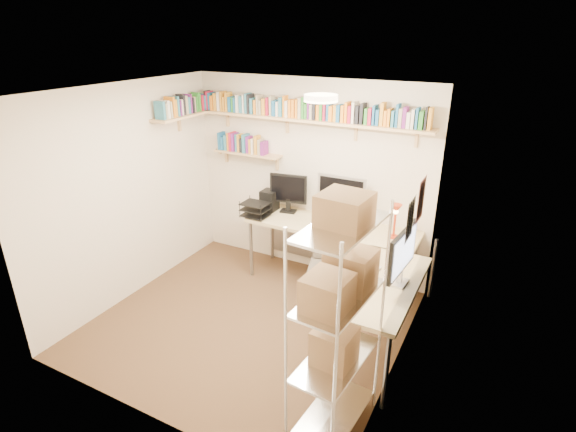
% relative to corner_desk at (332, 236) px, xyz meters
% --- Properties ---
extents(ground, '(3.20, 3.20, 0.00)m').
position_rel_corner_desk_xyz_m(ground, '(-0.58, -0.91, -0.81)').
color(ground, '#442B1D').
rests_on(ground, ground).
extents(room_shell, '(3.24, 3.04, 2.52)m').
position_rel_corner_desk_xyz_m(room_shell, '(-0.57, -0.91, 0.74)').
color(room_shell, beige).
rests_on(room_shell, ground).
extents(wall_shelves, '(3.12, 1.09, 0.80)m').
position_rel_corner_desk_xyz_m(wall_shelves, '(-1.02, 0.38, 1.22)').
color(wall_shelves, tan).
rests_on(wall_shelves, ground).
extents(corner_desk, '(2.38, 2.08, 1.41)m').
position_rel_corner_desk_xyz_m(corner_desk, '(0.00, 0.00, 0.00)').
color(corner_desk, '#C7B881').
rests_on(corner_desk, ground).
extents(office_chair, '(0.52, 0.53, 0.94)m').
position_rel_corner_desk_xyz_m(office_chair, '(0.01, -0.12, -0.41)').
color(office_chair, black).
rests_on(office_chair, ground).
extents(wire_rack, '(0.47, 0.86, 2.03)m').
position_rel_corner_desk_xyz_m(wire_rack, '(0.78, -1.82, 0.48)').
color(wire_rack, silver).
rests_on(wire_rack, ground).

